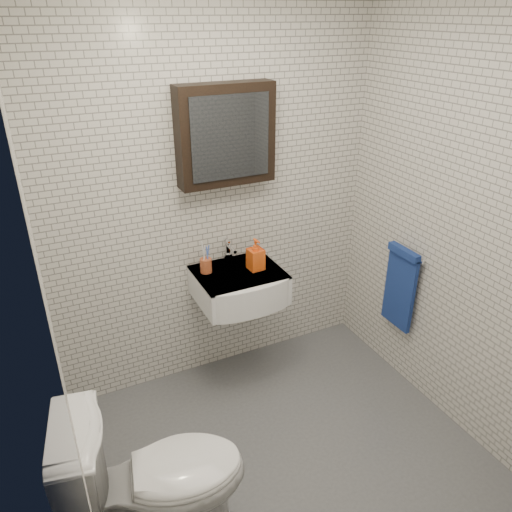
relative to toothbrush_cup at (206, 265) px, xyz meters
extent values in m
cube|color=#53555B|center=(0.14, -0.86, -0.90)|extent=(2.20, 2.00, 0.01)
cube|color=silver|center=(0.14, 0.14, 0.35)|extent=(2.20, 0.02, 2.50)
cube|color=silver|center=(0.14, -1.86, 0.35)|extent=(2.20, 0.02, 2.50)
cube|color=silver|center=(-0.96, -0.86, 0.35)|extent=(0.02, 2.00, 2.50)
cube|color=silver|center=(1.24, -0.86, 0.35)|extent=(0.02, 2.00, 2.50)
cube|color=white|center=(0.19, -0.09, -0.15)|extent=(0.55, 0.45, 0.20)
cylinder|color=silver|center=(0.19, -0.07, -0.06)|extent=(0.31, 0.31, 0.02)
cylinder|color=silver|center=(0.19, -0.07, -0.06)|extent=(0.04, 0.04, 0.01)
cube|color=white|center=(0.19, -0.09, -0.06)|extent=(0.55, 0.45, 0.01)
cylinder|color=silver|center=(0.19, 0.08, -0.02)|extent=(0.06, 0.06, 0.06)
cylinder|color=silver|center=(0.19, 0.08, 0.04)|extent=(0.03, 0.03, 0.08)
cylinder|color=silver|center=(0.19, 0.02, 0.07)|extent=(0.02, 0.12, 0.02)
cube|color=silver|center=(0.19, 0.11, 0.09)|extent=(0.02, 0.09, 0.01)
cube|color=black|center=(0.19, 0.07, 0.80)|extent=(0.60, 0.14, 0.60)
cube|color=#3F444C|center=(0.19, -0.01, 0.80)|extent=(0.49, 0.01, 0.49)
cylinder|color=silver|center=(1.20, -0.51, 0.05)|extent=(0.02, 0.30, 0.02)
cylinder|color=silver|center=(1.22, -0.38, 0.05)|extent=(0.04, 0.02, 0.02)
cylinder|color=silver|center=(1.22, -0.64, 0.05)|extent=(0.04, 0.02, 0.02)
cube|color=navy|center=(1.18, -0.51, -0.22)|extent=(0.03, 0.26, 0.54)
cube|color=navy|center=(1.17, -0.51, 0.06)|extent=(0.05, 0.26, 0.05)
cylinder|color=#A84C2A|center=(0.00, 0.00, -0.01)|extent=(0.08, 0.08, 0.10)
cylinder|color=white|center=(-0.01, -0.01, 0.06)|extent=(0.02, 0.03, 0.18)
cylinder|color=#436AD7|center=(0.01, -0.01, 0.05)|extent=(0.01, 0.02, 0.16)
cylinder|color=white|center=(0.00, 0.01, 0.06)|extent=(0.02, 0.03, 0.19)
cylinder|color=#436AD7|center=(0.02, 0.01, 0.05)|extent=(0.02, 0.04, 0.17)
imported|color=orange|center=(0.31, -0.10, 0.05)|extent=(0.10, 0.10, 0.21)
imported|color=white|center=(-0.66, -1.04, -0.48)|extent=(0.89, 0.61, 0.84)
camera|label=1|loc=(-0.95, -2.69, 1.47)|focal=35.00mm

